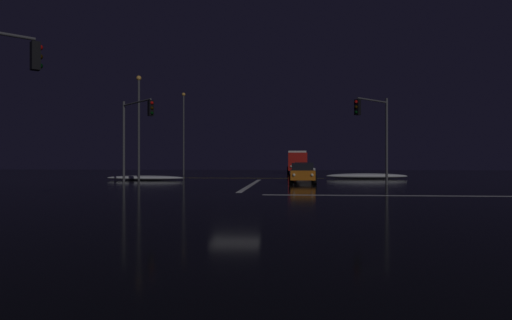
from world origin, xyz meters
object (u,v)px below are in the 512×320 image
Objects in this scene: sedan_silver at (303,171)px; traffic_signal_ne at (375,125)px; sedan_orange at (302,173)px; streetlamp_left_near at (139,120)px; sedan_white at (305,170)px; box_truck at (297,161)px; streetlamp_left_far at (184,128)px; traffic_signal_nw at (135,125)px; sedan_red at (302,169)px.

traffic_signal_ne is (4.74, -8.04, 3.48)m from sedan_silver.
streetlamp_left_near is at bearing 165.78° from sedan_orange.
box_truck is (-0.57, 14.76, 0.91)m from sedan_white.
sedan_silver is 9.96m from traffic_signal_ne.
traffic_signal_ne is 29.42m from streetlamp_left_far.
box_truck is at bearing 92.21° from sedan_white.
box_truck is 26.38m from streetlamp_left_near.
streetlamp_left_near is at bearing 161.97° from traffic_signal_ne.
box_truck is 31.07m from traffic_signal_nw.
sedan_orange is 5.40m from sedan_silver.
sedan_orange is 0.47× the size of streetlamp_left_near.
box_truck reaches higher than sedan_red.
sedan_orange is at bearing 13.58° from traffic_signal_nw.
traffic_signal_nw is (-12.78, -13.69, 3.53)m from sedan_white.
streetlamp_left_near is 16.01m from streetlamp_left_far.
streetlamp_left_near reaches higher than box_truck.
traffic_signal_nw is (-12.16, -2.94, 3.53)m from sedan_orange.
sedan_white is at bearing -87.79° from box_truck.
sedan_orange is 1.00× the size of sedan_white.
traffic_signal_nw is at bearing -179.03° from traffic_signal_ne.
sedan_white is (0.36, 5.36, 0.00)m from sedan_silver.
streetlamp_left_far is at bearing 171.99° from sedan_red.
sedan_red is 0.52× the size of box_truck.
sedan_silver is at bearing 7.06° from streetlamp_left_near.
sedan_silver is at bearing 87.32° from sedan_orange.
box_truck is 28.70m from traffic_signal_ne.
sedan_white is 0.69× the size of traffic_signal_ne.
streetlamp_left_near is at bearing 107.32° from traffic_signal_nw.
sedan_red is (0.44, 17.54, 0.00)m from sedan_orange.
sedan_red is 8.03m from box_truck.
sedan_orange is at bearing -92.68° from sedan_silver.
traffic_signal_ne is at bearing 0.97° from traffic_signal_nw.
streetlamp_left_near reaches higher than sedan_white.
sedan_silver is 12.15m from sedan_red.
sedan_red is (-0.17, 6.79, 0.00)m from sedan_white.
sedan_white is at bearing -88.55° from sedan_red.
sedan_white is at bearing 86.74° from sedan_orange.
box_truck is at bearing 90.60° from sedan_silver.
traffic_signal_ne is 20.21m from streetlamp_left_near.
streetlamp_left_far is at bearing 90.00° from streetlamp_left_near.
sedan_orange and sedan_red have the same top height.
traffic_signal_ne reaches higher than sedan_silver.
sedan_silver is 20.89m from streetlamp_left_far.
sedan_red is (0.19, 12.15, 0.00)m from sedan_silver.
traffic_signal_ne is 0.68× the size of streetlamp_left_near.
sedan_white is at bearing -30.86° from streetlamp_left_far.
box_truck is 1.33× the size of traffic_signal_nw.
sedan_red is 24.30m from traffic_signal_nw.
sedan_silver is 0.42× the size of streetlamp_left_far.
traffic_signal_nw reaches higher than sedan_orange.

